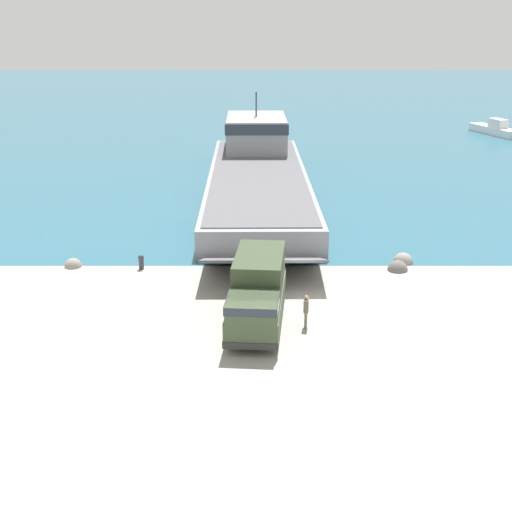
% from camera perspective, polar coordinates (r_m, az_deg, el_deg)
% --- Properties ---
extents(ground_plane, '(240.00, 240.00, 0.00)m').
position_cam_1_polar(ground_plane, '(38.98, 3.09, -3.26)').
color(ground_plane, '#9E998E').
extents(water_surface, '(240.00, 180.00, 0.01)m').
position_cam_1_polar(water_surface, '(132.08, 0.81, 12.13)').
color(water_surface, '#285B70').
rests_on(water_surface, ground_plane).
extents(landing_craft, '(8.78, 41.03, 7.55)m').
position_cam_1_polar(landing_craft, '(64.72, -0.06, 7.20)').
color(landing_craft, gray).
rests_on(landing_craft, ground_plane).
extents(military_truck, '(3.13, 7.83, 3.20)m').
position_cam_1_polar(military_truck, '(35.15, -0.03, -2.88)').
color(military_truck, '#3D4C33').
rests_on(military_truck, ground_plane).
extents(soldier_on_ramp, '(0.29, 0.47, 1.66)m').
position_cam_1_polar(soldier_on_ramp, '(34.91, 3.87, -4.23)').
color(soldier_on_ramp, '#6B664C').
rests_on(soldier_on_ramp, ground_plane).
extents(moored_boat_a, '(4.52, 8.97, 2.10)m').
position_cam_1_polar(moored_boat_a, '(100.09, 18.40, 9.61)').
color(moored_boat_a, white).
rests_on(moored_boat_a, ground_plane).
extents(mooring_bollard, '(0.35, 0.35, 0.90)m').
position_cam_1_polar(mooring_bollard, '(43.57, -9.33, -0.43)').
color(mooring_bollard, '#333338').
rests_on(mooring_bollard, ground_plane).
extents(shoreline_rock_a, '(1.06, 1.06, 1.06)m').
position_cam_1_polar(shoreline_rock_a, '(44.98, -14.57, -0.84)').
color(shoreline_rock_a, gray).
rests_on(shoreline_rock_a, ground_plane).
extents(shoreline_rock_b, '(1.23, 1.23, 1.23)m').
position_cam_1_polar(shoreline_rock_b, '(43.78, 11.09, -1.12)').
color(shoreline_rock_b, '#66605B').
rests_on(shoreline_rock_b, ground_plane).
extents(shoreline_rock_c, '(1.25, 1.25, 1.25)m').
position_cam_1_polar(shoreline_rock_c, '(45.23, 11.51, -0.50)').
color(shoreline_rock_c, gray).
rests_on(shoreline_rock_c, ground_plane).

